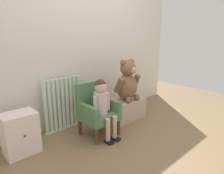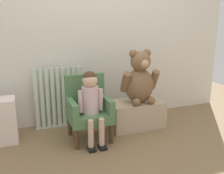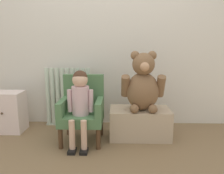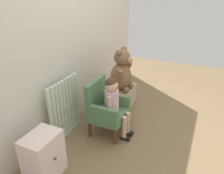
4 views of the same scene
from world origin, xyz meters
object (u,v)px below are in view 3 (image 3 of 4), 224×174
object	(u,v)px
child_armchair	(82,109)
child_figure	(80,97)
small_dresser	(8,112)
low_bench	(140,123)
large_teddy_bear	(143,85)
radiator	(68,97)

from	to	relation	value
child_armchair	child_figure	distance (m)	0.18
small_dresser	low_bench	distance (m)	1.49
child_figure	low_bench	size ratio (longest dim) A/B	1.17
low_bench	child_armchair	bearing A→B (deg)	-172.07
child_armchair	large_teddy_bear	world-z (taller)	large_teddy_bear
radiator	large_teddy_bear	world-z (taller)	large_teddy_bear
child_armchair	radiator	bearing A→B (deg)	120.11
small_dresser	child_armchair	size ratio (longest dim) A/B	0.69
radiator	small_dresser	bearing A→B (deg)	-161.66
large_teddy_bear	child_figure	bearing A→B (deg)	-165.75
child_figure	large_teddy_bear	distance (m)	0.65
child_figure	small_dresser	bearing A→B (deg)	160.38
low_bench	large_teddy_bear	xyz separation A→B (m)	(0.02, -0.04, 0.42)
child_figure	child_armchair	bearing A→B (deg)	90.00
radiator	child_armchair	xyz separation A→B (m)	(0.24, -0.42, -0.02)
small_dresser	large_teddy_bear	distance (m)	1.55
low_bench	child_figure	bearing A→B (deg)	-162.05
radiator	low_bench	distance (m)	0.93
radiator	large_teddy_bear	bearing A→B (deg)	-23.31
small_dresser	low_bench	world-z (taller)	small_dresser
child_armchair	large_teddy_bear	xyz separation A→B (m)	(0.62, 0.05, 0.25)
large_teddy_bear	child_armchair	bearing A→B (deg)	-175.71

